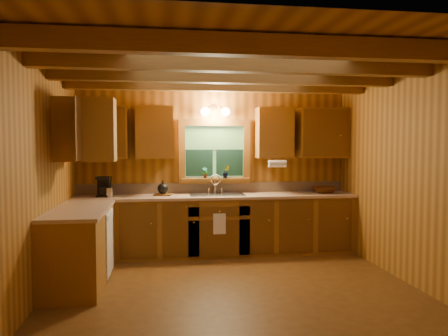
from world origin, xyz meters
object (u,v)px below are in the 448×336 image
coffee_maker (103,187)px  cutting_board (163,195)px  sink (217,198)px  wicker_basket (324,190)px

coffee_maker → cutting_board: coffee_maker is taller
cutting_board → sink: bearing=7.6°
coffee_maker → wicker_basket: 3.38m
coffee_maker → cutting_board: (0.86, 0.02, -0.13)m
coffee_maker → sink: bearing=4.0°
sink → wicker_basket: (1.71, 0.02, 0.09)m
sink → cutting_board: 0.81m
sink → coffee_maker: (-1.67, 0.02, 0.19)m
sink → wicker_basket: 1.71m
sink → coffee_maker: bearing=179.5°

